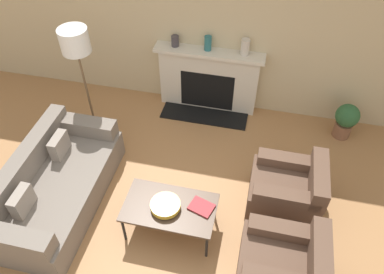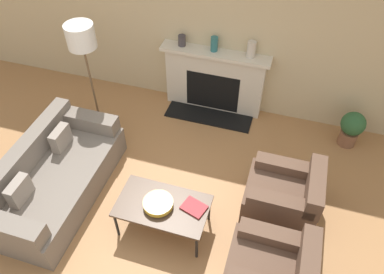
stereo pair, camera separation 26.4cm
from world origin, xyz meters
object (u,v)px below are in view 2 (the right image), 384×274
fireplace (214,81)px  mantel_vase_left (182,40)px  book (194,207)px  potted_plant (352,127)px  armchair_near (272,271)px  armchair_far (284,195)px  coffee_table (163,207)px  couch (53,178)px  mantel_vase_center_right (251,49)px  bowl (158,203)px  mantel_vase_center_left (214,44)px  floor_lamp (82,44)px

fireplace → mantel_vase_left: (-0.51, 0.02, 0.61)m
book → potted_plant: size_ratio=0.56×
armchair_near → book: (-0.95, 0.40, 0.17)m
armchair_far → coffee_table: size_ratio=0.82×
armchair_far → couch: bearing=-78.3°
couch → mantel_vase_center_right: mantel_vase_center_right is taller
armchair_near → potted_plant: size_ratio=1.52×
bowl → mantel_vase_left: bearing=101.7°
armchair_near → potted_plant: (0.76, 2.44, 0.03)m
couch → bowl: 1.48m
bowl → mantel_vase_center_right: size_ratio=1.44×
armchair_far → bowl: armchair_far is taller
couch → potted_plant: couch is taller
armchair_far → mantel_vase_left: size_ratio=5.29×
mantel_vase_left → mantel_vase_center_right: (1.02, 0.00, 0.04)m
fireplace → book: 2.30m
mantel_vase_center_left → mantel_vase_center_right: size_ratio=0.92×
couch → fireplace: bearing=-33.2°
armchair_near → armchair_far: same height
armchair_far → floor_lamp: floor_lamp is taller
mantel_vase_center_right → potted_plant: 1.81m
armchair_far → coffee_table: armchair_far is taller
bowl → mantel_vase_left: 2.51m
book → coffee_table: bearing=-152.0°
armchair_far → bowl: 1.52m
book → armchair_far: bearing=49.2°
mantel_vase_center_right → fireplace: bearing=-178.3°
book → mantel_vase_center_left: (-0.40, 2.29, 0.68)m
coffee_table → mantel_vase_center_left: bearing=91.1°
fireplace → potted_plant: bearing=-6.3°
fireplace → potted_plant: size_ratio=2.92×
couch → coffee_table: (1.50, -0.08, 0.13)m
armchair_near → armchair_far: size_ratio=1.00×
armchair_far → mantel_vase_center_left: size_ratio=3.93×
fireplace → mantel_vase_center_right: bearing=1.7°
fireplace → armchair_far: fireplace is taller
book → floor_lamp: 2.55m
book → potted_plant: bearing=67.2°
coffee_table → bowl: bowl is taller
fireplace → bowl: (-0.02, -2.36, -0.01)m
fireplace → bowl: fireplace is taller
floor_lamp → potted_plant: size_ratio=2.98×
floor_lamp → mantel_vase_center_left: 1.81m
mantel_vase_center_left → couch: bearing=-122.5°
couch → armchair_near: armchair_near is taller
armchair_near → bowl: armchair_near is taller
fireplace → mantel_vase_center_left: 0.64m
armchair_near → mantel_vase_left: bearing=-145.6°
mantel_vase_center_left → floor_lamp: bearing=-149.3°
floor_lamp → fireplace: bearing=29.8°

